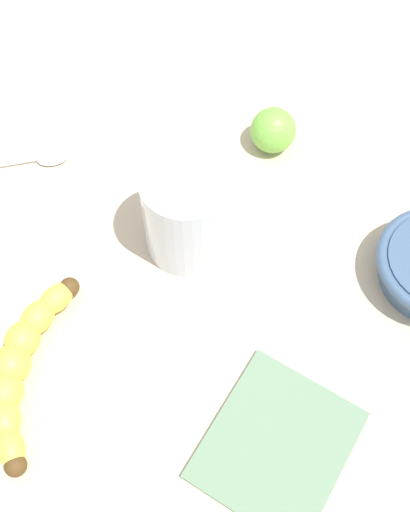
{
  "coord_description": "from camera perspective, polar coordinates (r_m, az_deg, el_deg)",
  "views": [
    {
      "loc": [
        17.34,
        26.08,
        61.18
      ],
      "look_at": [
        -3.67,
        2.86,
        5.0
      ],
      "focal_mm": 44.6,
      "sensor_mm": 36.0,
      "label": 1
    }
  ],
  "objects": [
    {
      "name": "wooden_tabletop",
      "position": [
        0.67,
        -3.95,
        -1.7
      ],
      "size": [
        120.0,
        120.0,
        3.0
      ],
      "primitive_type": "cube",
      "color": "#C9B494",
      "rests_on": "ground"
    },
    {
      "name": "teaspoon",
      "position": [
        0.75,
        -13.83,
        8.65
      ],
      "size": [
        10.43,
        6.85,
        0.8
      ],
      "rotation": [
        0.0,
        0.0,
        2.62
      ],
      "color": "silver",
      "rests_on": "wooden_tabletop"
    },
    {
      "name": "banana",
      "position": [
        0.62,
        -16.16,
        -9.48
      ],
      "size": [
        15.83,
        13.08,
        3.59
      ],
      "rotation": [
        0.0,
        0.0,
        0.67
      ],
      "color": "yellow",
      "rests_on": "wooden_tabletop"
    },
    {
      "name": "lime_fruit",
      "position": [
        0.73,
        6.13,
        11.15
      ],
      "size": [
        5.16,
        5.16,
        5.16
      ],
      "primitive_type": "sphere",
      "color": "#75C142",
      "rests_on": "wooden_tabletop"
    },
    {
      "name": "folded_napkin",
      "position": [
        0.6,
        6.5,
        -16.48
      ],
      "size": [
        16.5,
        15.15,
        0.6
      ],
      "primitive_type": "cube",
      "rotation": [
        0.0,
        0.0,
        0.28
      ],
      "color": "slate",
      "rests_on": "wooden_tabletop"
    },
    {
      "name": "smoothie_glass",
      "position": [
        0.63,
        -1.65,
        3.84
      ],
      "size": [
        8.72,
        8.72,
        11.04
      ],
      "color": "silver",
      "rests_on": "wooden_tabletop"
    }
  ]
}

